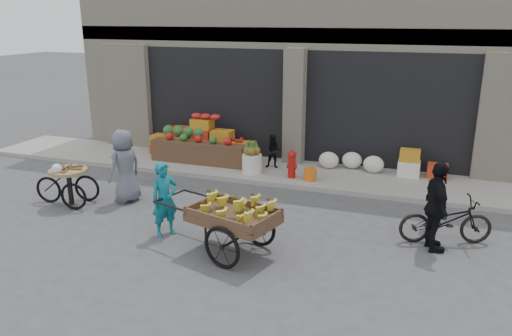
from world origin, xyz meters
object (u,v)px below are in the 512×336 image
(orange_bucket, at_px, (310,174))
(banana_cart, at_px, (231,213))
(pineapple_bin, at_px, (252,164))
(seated_person, at_px, (273,151))
(vendor_grey, at_px, (125,166))
(tricycle_cart, at_px, (69,181))
(fire_hydrant, at_px, (292,163))
(vendor_woman, at_px, (165,199))
(bicycle, at_px, (446,220))
(cyclist, at_px, (436,207))

(orange_bucket, xyz_separation_m, banana_cart, (-0.44, -4.19, 0.51))
(pineapple_bin, height_order, seated_person, seated_person)
(seated_person, distance_m, banana_cart, 4.95)
(vendor_grey, bearing_deg, tricycle_cart, -43.31)
(fire_hydrant, height_order, banana_cart, banana_cart)
(vendor_woman, relative_size, vendor_grey, 0.87)
(pineapple_bin, xyz_separation_m, banana_cart, (1.16, -4.29, 0.41))
(banana_cart, bearing_deg, fire_hydrant, 106.76)
(orange_bucket, relative_size, bicycle, 0.19)
(pineapple_bin, relative_size, fire_hydrant, 0.73)
(tricycle_cart, xyz_separation_m, cyclist, (7.77, 0.33, 0.27))
(banana_cart, height_order, tricycle_cart, banana_cart)
(pineapple_bin, relative_size, orange_bucket, 1.62)
(tricycle_cart, relative_size, bicycle, 0.85)
(fire_hydrant, height_order, cyclist, cyclist)
(tricycle_cart, distance_m, cyclist, 7.78)
(fire_hydrant, bearing_deg, bicycle, -34.05)
(vendor_grey, relative_size, bicycle, 0.99)
(seated_person, xyz_separation_m, vendor_grey, (-2.50, -3.25, 0.26))
(seated_person, distance_m, vendor_woman, 4.64)
(tricycle_cart, xyz_separation_m, bicycle, (7.97, 0.73, -0.11))
(orange_bucket, xyz_separation_m, vendor_grey, (-3.70, -2.55, 0.58))
(cyclist, bearing_deg, fire_hydrant, 32.77)
(fire_hydrant, relative_size, vendor_woman, 0.48)
(pineapple_bin, height_order, orange_bucket, pineapple_bin)
(seated_person, bearing_deg, tricycle_cart, -142.83)
(fire_hydrant, height_order, orange_bucket, fire_hydrant)
(pineapple_bin, bearing_deg, cyclist, -32.67)
(banana_cart, height_order, cyclist, cyclist)
(banana_cart, distance_m, cyclist, 3.68)
(seated_person, distance_m, bicycle, 5.39)
(vendor_grey, xyz_separation_m, bicycle, (6.89, 0.12, -0.39))
(vendor_woman, xyz_separation_m, vendor_grey, (-1.77, 1.32, 0.11))
(orange_bucket, xyz_separation_m, vendor_woman, (-1.94, -3.88, 0.47))
(banana_cart, distance_m, vendor_woman, 1.53)
(seated_person, xyz_separation_m, cyclist, (4.18, -3.54, 0.25))
(banana_cart, relative_size, bicycle, 1.59)
(seated_person, relative_size, vendor_woman, 0.63)
(vendor_grey, bearing_deg, fire_hydrant, 146.25)
(fire_hydrant, relative_size, tricycle_cart, 0.49)
(vendor_woman, bearing_deg, cyclist, -42.10)
(pineapple_bin, distance_m, cyclist, 5.46)
(fire_hydrant, relative_size, seated_person, 0.76)
(vendor_grey, xyz_separation_m, cyclist, (6.69, -0.28, -0.01))
(pineapple_bin, relative_size, banana_cart, 0.19)
(tricycle_cart, bearing_deg, bicycle, -2.24)
(fire_hydrant, distance_m, tricycle_cart, 5.36)
(banana_cart, distance_m, tricycle_cart, 4.47)
(fire_hydrant, bearing_deg, vendor_grey, -140.89)
(banana_cart, bearing_deg, seated_person, 114.77)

